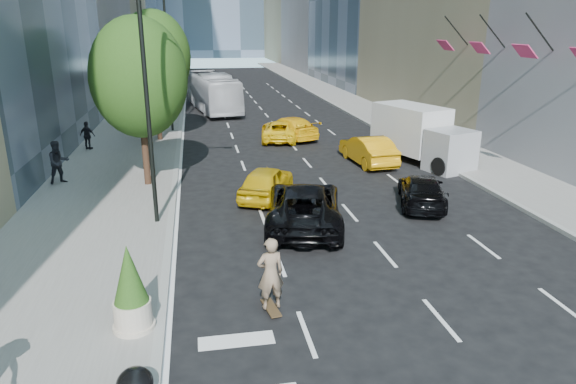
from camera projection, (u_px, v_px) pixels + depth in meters
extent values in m
plane|color=black|center=(356.00, 256.00, 16.62)|extent=(160.00, 160.00, 0.00)
cube|color=slate|center=(146.00, 114.00, 43.16)|extent=(6.00, 120.00, 0.15)
cube|color=slate|center=(362.00, 108.00, 46.38)|extent=(4.00, 120.00, 0.15)
cylinder|color=black|center=(146.00, 86.00, 17.68)|extent=(0.16, 0.16, 10.00)
cylinder|color=black|center=(168.00, 57.00, 34.53)|extent=(0.16, 0.16, 10.00)
cylinder|color=black|center=(145.00, 151.00, 23.30)|extent=(0.30, 0.30, 3.15)
ellipsoid|color=#1A380F|center=(139.00, 78.00, 22.29)|extent=(4.20, 4.20, 5.25)
cylinder|color=black|center=(158.00, 113.00, 32.62)|extent=(0.30, 0.30, 3.38)
ellipsoid|color=#1A380F|center=(154.00, 57.00, 31.55)|extent=(4.50, 4.50, 5.62)
cylinder|color=black|center=(167.00, 92.00, 44.86)|extent=(0.30, 0.30, 2.93)
ellipsoid|color=#1A380F|center=(165.00, 57.00, 43.93)|extent=(3.90, 3.90, 4.88)
cylinder|color=black|center=(178.00, 71.00, 52.14)|extent=(0.14, 0.14, 5.20)
imported|color=black|center=(177.00, 55.00, 51.65)|extent=(2.48, 0.53, 1.00)
cylinder|color=black|center=(540.00, 32.00, 23.89)|extent=(1.75, 0.08, 1.75)
cube|color=#BD2B5D|center=(524.00, 51.00, 24.04)|extent=(0.64, 1.30, 0.64)
cylinder|color=black|center=(492.00, 31.00, 27.63)|extent=(1.75, 0.08, 1.75)
cube|color=#BD2B5D|center=(479.00, 48.00, 27.78)|extent=(0.64, 1.30, 0.64)
cylinder|color=black|center=(456.00, 31.00, 31.38)|extent=(1.75, 0.08, 1.75)
cube|color=#BD2B5D|center=(445.00, 45.00, 31.53)|extent=(0.64, 1.30, 0.64)
imported|color=#7B644D|center=(271.00, 278.00, 13.11)|extent=(0.78, 0.58, 1.94)
imported|color=black|center=(304.00, 205.00, 18.97)|extent=(3.77, 6.16, 1.59)
imported|color=black|center=(422.00, 190.00, 21.25)|extent=(3.10, 4.70, 1.27)
imported|color=#CFA40A|center=(267.00, 182.00, 22.15)|extent=(3.19, 4.44, 1.40)
imported|color=orange|center=(368.00, 150.00, 27.66)|extent=(2.02, 4.78, 1.54)
imported|color=yellow|center=(280.00, 131.00, 33.36)|extent=(3.03, 4.93, 1.28)
imported|color=yellow|center=(289.00, 128.00, 33.87)|extent=(3.69, 5.35, 1.44)
imported|color=silver|center=(213.00, 92.00, 44.98)|extent=(4.49, 11.95, 3.25)
cube|color=silver|center=(410.00, 128.00, 28.54)|extent=(3.40, 4.73, 2.50)
cube|color=gray|center=(450.00, 151.00, 26.09)|extent=(2.59, 2.41, 2.13)
cylinder|color=black|center=(440.00, 166.00, 25.54)|extent=(0.59, 0.98, 0.93)
cylinder|color=black|center=(468.00, 162.00, 26.40)|extent=(0.59, 0.98, 0.93)
cylinder|color=black|center=(378.00, 146.00, 29.75)|extent=(0.59, 0.98, 0.93)
cylinder|color=black|center=(405.00, 143.00, 30.61)|extent=(0.59, 0.98, 0.93)
imported|color=black|center=(58.00, 162.00, 23.60)|extent=(1.22, 1.14, 1.99)
imported|color=black|center=(88.00, 136.00, 30.20)|extent=(1.05, 0.76, 1.65)
cylinder|color=#B9AD9A|center=(133.00, 314.00, 12.32)|extent=(0.90, 0.90, 0.72)
cone|color=#1A380F|center=(129.00, 274.00, 11.99)|extent=(0.81, 0.81, 1.45)
ellipsoid|color=black|center=(135.00, 384.00, 10.00)|extent=(0.73, 0.80, 0.62)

